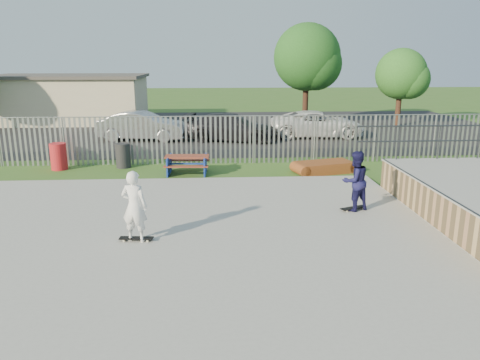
{
  "coord_description": "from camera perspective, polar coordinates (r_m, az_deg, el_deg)",
  "views": [
    {
      "loc": [
        1.88,
        -10.32,
        4.34
      ],
      "look_at": [
        2.62,
        2.0,
        1.1
      ],
      "focal_mm": 35.0,
      "sensor_mm": 36.0,
      "label": 1
    }
  ],
  "objects": [
    {
      "name": "ground",
      "position": [
        11.35,
        -12.84,
        -8.16
      ],
      "size": [
        120.0,
        120.0,
        0.0
      ],
      "primitive_type": "plane",
      "color": "#376322",
      "rests_on": "ground"
    },
    {
      "name": "concrete_slab",
      "position": [
        11.32,
        -12.86,
        -7.81
      ],
      "size": [
        15.0,
        12.0,
        0.15
      ],
      "primitive_type": "cube",
      "color": "#979792",
      "rests_on": "ground"
    },
    {
      "name": "fence",
      "position": [
        15.3,
        -6.66,
        2.0
      ],
      "size": [
        26.04,
        16.02,
        2.0
      ],
      "color": "gray",
      "rests_on": "ground"
    },
    {
      "name": "picnic_table",
      "position": [
        18.08,
        -6.45,
        1.89
      ],
      "size": [
        1.72,
        1.44,
        0.7
      ],
      "rotation": [
        0.0,
        0.0,
        -0.04
      ],
      "color": "brown",
      "rests_on": "ground"
    },
    {
      "name": "funbox",
      "position": [
        18.48,
        10.24,
        1.56
      ],
      "size": [
        2.29,
        1.56,
        0.42
      ],
      "rotation": [
        0.0,
        0.0,
        0.27
      ],
      "color": "brown",
      "rests_on": "ground"
    },
    {
      "name": "trash_bin_red",
      "position": [
        19.95,
        -21.24,
        2.69
      ],
      "size": [
        0.64,
        0.64,
        1.06
      ],
      "primitive_type": "cylinder",
      "color": "red",
      "rests_on": "ground"
    },
    {
      "name": "trash_bin_grey",
      "position": [
        19.54,
        -14.06,
        2.91
      ],
      "size": [
        0.59,
        0.59,
        0.98
      ],
      "primitive_type": "cylinder",
      "color": "black",
      "rests_on": "ground"
    },
    {
      "name": "parking_lot",
      "position": [
        29.69,
        -7.07,
        6.21
      ],
      "size": [
        40.0,
        18.0,
        0.02
      ],
      "primitive_type": "cube",
      "color": "black",
      "rests_on": "ground"
    },
    {
      "name": "car_silver",
      "position": [
        25.72,
        -11.84,
        6.47
      ],
      "size": [
        4.85,
        2.2,
        1.54
      ],
      "primitive_type": "imported",
      "rotation": [
        0.0,
        0.0,
        1.45
      ],
      "color": "#B4B4B9",
      "rests_on": "parking_lot"
    },
    {
      "name": "car_dark",
      "position": [
        25.04,
        -1.04,
        6.44
      ],
      "size": [
        5.28,
        3.05,
        1.44
      ],
      "primitive_type": "imported",
      "rotation": [
        0.0,
        0.0,
        1.35
      ],
      "color": "black",
      "rests_on": "parking_lot"
    },
    {
      "name": "car_white",
      "position": [
        26.62,
        9.44,
        6.75
      ],
      "size": [
        5.33,
        2.66,
        1.45
      ],
      "primitive_type": "imported",
      "rotation": [
        0.0,
        0.0,
        1.52
      ],
      "color": "white",
      "rests_on": "parking_lot"
    },
    {
      "name": "building",
      "position": [
        34.86,
        -20.17,
        9.33
      ],
      "size": [
        10.4,
        6.4,
        3.2
      ],
      "color": "beige",
      "rests_on": "ground"
    },
    {
      "name": "tree_mid",
      "position": [
        30.59,
        8.16,
        14.59
      ],
      "size": [
        4.19,
        4.19,
        6.46
      ],
      "color": "#3C2318",
      "rests_on": "ground"
    },
    {
      "name": "tree_right",
      "position": [
        32.08,
        19.04,
        12.1
      ],
      "size": [
        3.2,
        3.2,
        4.94
      ],
      "color": "#46291C",
      "rests_on": "ground"
    },
    {
      "name": "skateboard_a",
      "position": [
        13.66,
        13.63,
        -3.41
      ],
      "size": [
        0.82,
        0.49,
        0.08
      ],
      "rotation": [
        0.0,
        0.0,
        0.39
      ],
      "color": "black",
      "rests_on": "concrete_slab"
    },
    {
      "name": "skateboard_b",
      "position": [
        11.38,
        -12.52,
        -7.05
      ],
      "size": [
        0.81,
        0.27,
        0.08
      ],
      "rotation": [
        0.0,
        0.0,
        -0.09
      ],
      "color": "black",
      "rests_on": "concrete_slab"
    },
    {
      "name": "skater_navy",
      "position": [
        13.44,
        13.84,
        -0.12
      ],
      "size": [
        1.01,
        0.91,
        1.7
      ],
      "primitive_type": "imported",
      "rotation": [
        0.0,
        0.0,
        3.54
      ],
      "color": "#161543",
      "rests_on": "concrete_slab"
    },
    {
      "name": "skater_white",
      "position": [
        11.11,
        -12.75,
        -3.16
      ],
      "size": [
        0.7,
        0.55,
        1.7
      ],
      "primitive_type": "imported",
      "rotation": [
        0.0,
        0.0,
        2.88
      ],
      "color": "white",
      "rests_on": "concrete_slab"
    }
  ]
}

